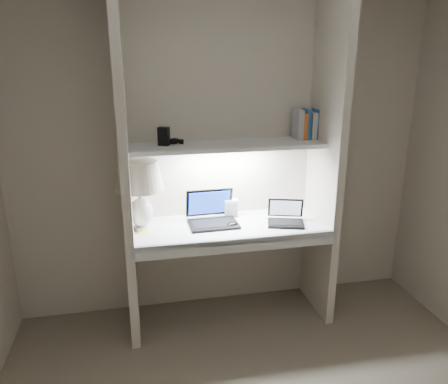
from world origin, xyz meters
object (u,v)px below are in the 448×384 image
object	(u,v)px
laptop_main	(212,216)
speaker	(231,208)
table_lamp	(139,184)
book_row	(308,125)
laptop_netbook	(286,218)

from	to	relation	value
laptop_main	speaker	xyz separation A→B (m)	(0.17, 0.10, 0.01)
table_lamp	book_row	xyz separation A→B (m)	(1.29, 0.11, 0.36)
laptop_main	speaker	size ratio (longest dim) A/B	2.68
table_lamp	laptop_main	xyz separation A→B (m)	(0.52, 0.01, -0.28)
speaker	laptop_main	bearing A→B (deg)	-141.54
speaker	book_row	size ratio (longest dim) A/B	0.61
table_lamp	laptop_main	bearing A→B (deg)	1.02
laptop_netbook	laptop_main	bearing A→B (deg)	-175.37
table_lamp	laptop_netbook	distance (m)	1.11
laptop_main	laptop_netbook	world-z (taller)	laptop_main
laptop_netbook	speaker	bearing A→B (deg)	165.98
laptop_main	laptop_netbook	size ratio (longest dim) A/B	1.15
laptop_netbook	book_row	size ratio (longest dim) A/B	1.42
book_row	laptop_main	bearing A→B (deg)	-172.70
laptop_main	book_row	xyz separation A→B (m)	(0.77, 0.10, 0.65)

